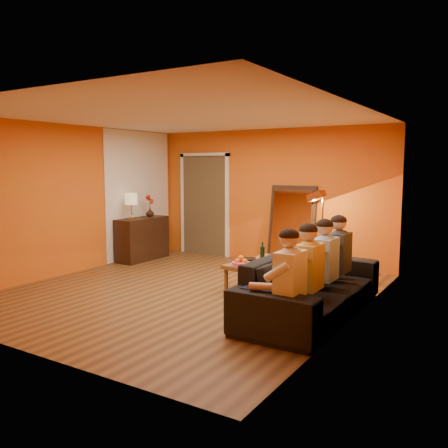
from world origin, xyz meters
The scene contains 27 objects.
room_shell centered at (0.00, 0.37, 1.30)m, with size 5.00×5.50×2.60m.
white_accent centered at (-2.48, 1.75, 1.30)m, with size 0.02×1.90×2.58m, color white.
doorway_recess centered at (-1.50, 2.83, 1.05)m, with size 1.06×0.30×2.10m, color #3F2D19.
door_jamb_left centered at (-2.07, 2.71, 1.05)m, with size 0.08×0.06×2.20m, color white.
door_jamb_right centered at (-0.93, 2.71, 1.05)m, with size 0.08×0.06×2.20m, color white.
door_header centered at (-1.50, 2.71, 2.12)m, with size 1.22×0.06×0.08m, color white.
mirror_frame centered at (0.55, 2.63, 0.76)m, with size 0.92×0.06×1.52m, color black.
mirror_glass centered at (0.55, 2.59, 0.76)m, with size 0.78×0.02×1.36m, color white.
sideboard centered at (-2.24, 1.55, 0.42)m, with size 0.44×1.18×0.85m, color black.
table_lamp centered at (-2.24, 1.25, 1.10)m, with size 0.24×0.24×0.51m, color beige, non-canonical shape.
sofa centered at (2.00, -0.03, 0.39)m, with size 1.03×2.65×0.77m, color black.
coffee_table centered at (0.85, 0.78, 0.21)m, with size 0.62×1.22×0.42m, color brown, non-canonical shape.
floor_lamp centered at (1.39, 1.98, 0.72)m, with size 0.30×0.24×1.44m, color #C8823A, non-canonical shape.
dog centered at (1.56, -0.69, 0.32)m, with size 0.34×0.54×0.63m, color olive, non-canonical shape.
person_far_left centered at (2.13, -1.03, 0.61)m, with size 0.70×0.44×1.22m, color white, non-canonical shape.
person_mid_left centered at (2.13, -0.48, 0.61)m, with size 0.70×0.44×1.22m, color gold, non-canonical shape.
person_mid_right centered at (2.13, 0.07, 0.61)m, with size 0.70×0.44×1.22m, color #97B8EA, non-canonical shape.
person_far_right centered at (2.13, 0.62, 0.61)m, with size 0.70×0.44×1.22m, color #2D2E32, non-canonical shape.
fruit_bowl centered at (0.75, 0.33, 0.50)m, with size 0.26×0.26×0.16m, color #E6517E, non-canonical shape.
wine_bottle centered at (0.90, 0.73, 0.58)m, with size 0.07×0.07×0.31m, color black.
tumbler centered at (0.97, 0.90, 0.46)m, with size 0.09×0.09×0.09m, color #B27F3F.
laptop centered at (1.03, 1.13, 0.43)m, with size 0.31×0.20×0.02m, color black.
book_lower centered at (0.67, 0.58, 0.43)m, with size 0.18×0.24×0.02m, color black.
book_mid centered at (0.68, 0.59, 0.45)m, with size 0.19×0.26×0.02m, color #AC2113.
book_upper centered at (0.67, 0.57, 0.47)m, with size 0.18×0.24×0.02m, color black.
vase centered at (-2.24, 1.80, 0.94)m, with size 0.17×0.17×0.18m, color black.
flowers centered at (-2.24, 1.80, 1.19)m, with size 0.17×0.17×0.45m, color #AC2113, non-canonical shape.
Camera 1 is at (4.13, -5.63, 1.88)m, focal length 38.00 mm.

